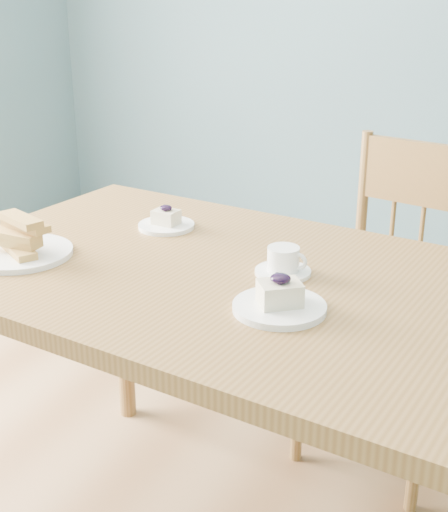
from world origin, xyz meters
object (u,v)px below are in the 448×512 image
object	(u,v)px
dining_table	(247,309)
biscotti_plate	(19,244)
dining_chair	(396,306)
coffee_cup	(284,263)
cheesecake_plate_far	(166,222)
cheesecake_plate_near	(280,301)

from	to	relation	value
dining_table	biscotti_plate	size ratio (longest dim) A/B	6.37
dining_chair	coffee_cup	bearing A→B (deg)	-92.30
dining_table	biscotti_plate	xyz separation A→B (m)	(-0.52, -0.12, 0.11)
dining_chair	coffee_cup	size ratio (longest dim) A/B	7.81
dining_chair	cheesecake_plate_far	xyz separation A→B (m)	(-0.52, -0.42, 0.31)
cheesecake_plate_near	biscotti_plate	xyz separation A→B (m)	(-0.65, 0.01, 0.01)
cheesecake_plate_near	cheesecake_plate_far	bearing A→B (deg)	143.50
dining_table	dining_chair	size ratio (longest dim) A/B	1.61
dining_table	cheesecake_plate_near	size ratio (longest dim) A/B	8.44
cheesecake_plate_near	cheesecake_plate_far	world-z (taller)	cheesecake_plate_near
dining_table	cheesecake_plate_far	world-z (taller)	cheesecake_plate_far
dining_table	cheesecake_plate_near	world-z (taller)	cheesecake_plate_near
cheesecake_plate_near	biscotti_plate	bearing A→B (deg)	179.22
dining_table	dining_chair	world-z (taller)	dining_chair
cheesecake_plate_near	dining_chair	bearing A→B (deg)	84.41
cheesecake_plate_near	coffee_cup	distance (m)	0.18
cheesecake_plate_near	coffee_cup	size ratio (longest dim) A/B	1.49
dining_table	biscotti_plate	world-z (taller)	biscotti_plate
cheesecake_plate_far	coffee_cup	world-z (taller)	same
dining_table	cheesecake_plate_near	xyz separation A→B (m)	(0.12, -0.13, 0.10)
cheesecake_plate_near	dining_table	bearing A→B (deg)	134.46
coffee_cup	dining_chair	bearing A→B (deg)	78.76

